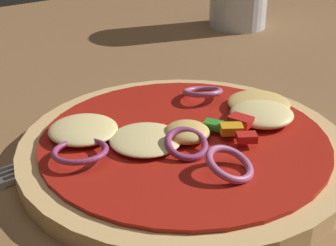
# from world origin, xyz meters

# --- Properties ---
(dining_table) EXTENTS (1.36, 1.09, 0.03)m
(dining_table) POSITION_xyz_m (0.00, 0.00, 0.01)
(dining_table) COLOR brown
(dining_table) RESTS_ON ground
(pizza) EXTENTS (0.23, 0.23, 0.03)m
(pizza) POSITION_xyz_m (0.04, 0.03, 0.04)
(pizza) COLOR tan
(pizza) RESTS_ON dining_table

